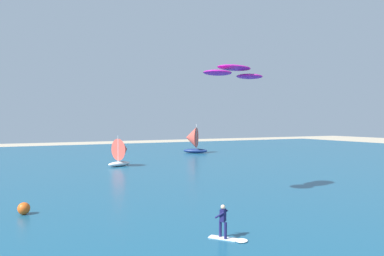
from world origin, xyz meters
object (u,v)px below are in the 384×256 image
Objects in this scene: sailboat_far_right at (192,140)px; marker_buoy at (24,208)px; kite at (234,72)px; sailboat_near_shore at (122,152)px; kitesurfer at (227,227)px.

marker_buoy is at bearing -130.08° from sailboat_far_right.
kite is 1.54× the size of sailboat_near_shore.
sailboat_near_shore is 0.76× the size of sailboat_far_right.
kitesurfer is 0.31× the size of kite.
sailboat_far_right is at bearing 67.66° from kite.
kitesurfer is 0.48× the size of sailboat_near_shore.
sailboat_far_right is (21.00, 44.86, 1.78)m from kitesurfer.
marker_buoy is (-8.52, 9.78, -0.23)m from kitesurfer.
marker_buoy is at bearing 131.05° from kitesurfer.
kitesurfer is 31.80m from sailboat_near_shore.
kite reaches higher than marker_buoy.
sailboat_near_shore reaches higher than marker_buoy.
kitesurfer is at bearing -125.31° from kite.
kite is 24.23m from sailboat_near_shore.
kitesurfer is 13.80m from kite.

